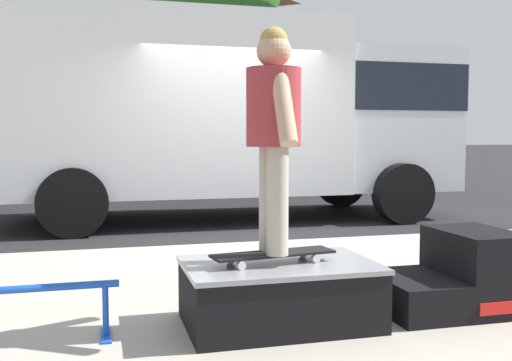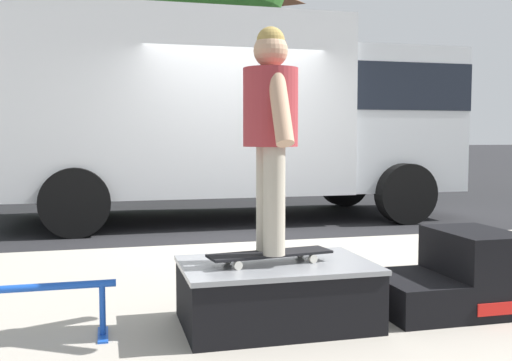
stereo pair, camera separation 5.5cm
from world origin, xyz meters
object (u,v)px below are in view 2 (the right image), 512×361
skate_box (276,291)px  skater_kid (271,121)px  grind_rail (4,302)px  skateboard (270,254)px  kicker_ramp (455,277)px  box_truck (235,110)px

skate_box → skater_kid: 1.06m
grind_rail → skateboard: (1.55, -0.06, 0.20)m
skateboard → skate_box: bearing=15.9°
skater_kid → grind_rail: bearing=177.9°
kicker_ramp → skater_kid: 1.68m
kicker_ramp → skateboard: bearing=-179.5°
skate_box → box_truck: bearing=80.2°
grind_rail → skate_box: bearing=-1.6°
skate_box → skater_kid: (-0.04, -0.01, 1.06)m
grind_rail → skater_kid: (1.55, -0.06, 1.03)m
skate_box → grind_rail: size_ratio=0.96×
kicker_ramp → skater_kid: (-1.31, -0.01, 1.05)m
skater_kid → box_truck: bearing=79.8°
box_truck → skateboard: bearing=-100.2°
skateboard → skater_kid: skater_kid is taller
skateboard → skater_kid: 0.82m
skater_kid → box_truck: 5.68m
skate_box → grind_rail: (-1.59, 0.05, 0.03)m
grind_rail → box_truck: 6.23m
skate_box → grind_rail: skate_box is taller
skateboard → box_truck: 5.78m
kicker_ramp → skateboard: (-1.31, -0.01, 0.23)m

